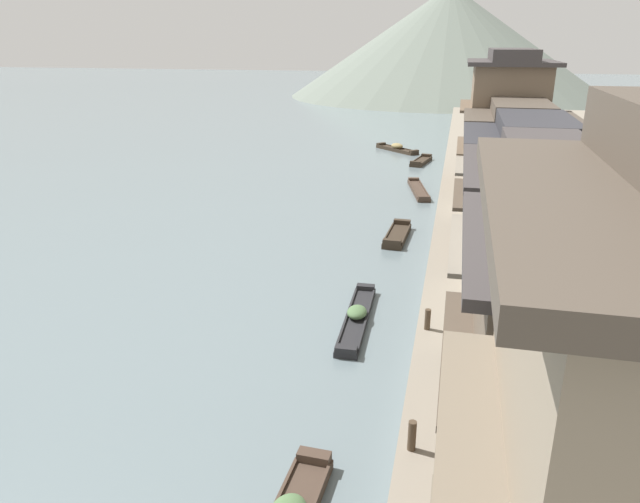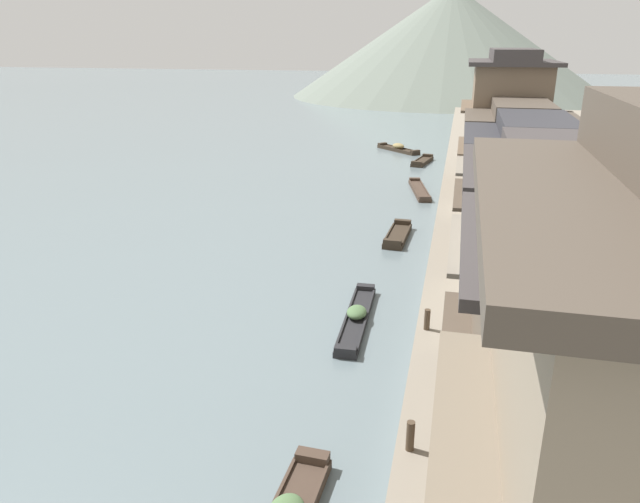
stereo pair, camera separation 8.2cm
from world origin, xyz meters
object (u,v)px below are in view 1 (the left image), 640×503
at_px(house_waterfront_second, 615,350).
at_px(mooring_post_dock_near, 412,436).
at_px(house_waterfront_narrow, 528,188).
at_px(house_waterfront_far, 516,160).
at_px(mooring_post_dock_mid, 428,319).
at_px(boat_midriver_upstream, 419,190).
at_px(house_waterfront_tall, 541,237).
at_px(boat_moored_third, 397,148).
at_px(boat_midriver_drifting, 421,161).
at_px(boat_moored_far, 357,317).
at_px(house_waterfront_end, 505,121).
at_px(boat_moored_nearest, 397,235).

relative_size(house_waterfront_second, mooring_post_dock_near, 9.10).
bearing_deg(house_waterfront_narrow, mooring_post_dock_near, -103.94).
distance_m(house_waterfront_far, mooring_post_dock_mid, 16.12).
xyz_separation_m(boat_midriver_upstream, house_waterfront_far, (5.63, -7.47, 3.81)).
relative_size(house_waterfront_tall, mooring_post_dock_near, 9.47).
xyz_separation_m(house_waterfront_narrow, mooring_post_dock_mid, (-3.78, -8.84, -2.64)).
height_order(mooring_post_dock_near, mooring_post_dock_mid, mooring_post_dock_near).
height_order(boat_moored_third, mooring_post_dock_mid, mooring_post_dock_mid).
bearing_deg(boat_midriver_drifting, mooring_post_dock_mid, -85.85).
bearing_deg(house_waterfront_far, mooring_post_dock_near, -99.72).
relative_size(boat_moored_third, house_waterfront_tall, 0.60).
xyz_separation_m(mooring_post_dock_near, mooring_post_dock_mid, (0.00, 6.41, -0.03)).
relative_size(boat_moored_far, boat_midriver_drifting, 1.40).
distance_m(boat_moored_third, house_waterfront_far, 25.26).
relative_size(boat_moored_third, house_waterfront_end, 0.51).
bearing_deg(house_waterfront_narrow, mooring_post_dock_mid, -113.18).
bearing_deg(boat_moored_nearest, mooring_post_dock_mid, -79.47).
relative_size(boat_moored_nearest, boat_moored_third, 0.90).
distance_m(house_waterfront_second, house_waterfront_far, 21.41).
bearing_deg(boat_moored_third, house_waterfront_narrow, -73.48).
bearing_deg(mooring_post_dock_mid, house_waterfront_narrow, 66.82).
relative_size(house_waterfront_tall, house_waterfront_end, 0.85).
bearing_deg(house_waterfront_end, boat_moored_third, 117.04).
distance_m(boat_moored_nearest, mooring_post_dock_near, 18.82).
bearing_deg(boat_moored_far, boat_moored_nearest, 87.60).
xyz_separation_m(house_waterfront_tall, mooring_post_dock_near, (-3.51, -8.19, -2.61)).
bearing_deg(house_waterfront_end, boat_moored_nearest, -120.16).
distance_m(house_waterfront_second, house_waterfront_tall, 7.77).
bearing_deg(boat_moored_far, boat_midriver_drifting, 89.47).
xyz_separation_m(boat_midriver_drifting, boat_midriver_upstream, (0.53, -10.44, -0.04)).
xyz_separation_m(boat_moored_nearest, boat_midriver_upstream, (0.39, 10.68, -0.04)).
relative_size(house_waterfront_tall, house_waterfront_narrow, 1.13).
height_order(boat_moored_third, house_waterfront_end, house_waterfront_end).
xyz_separation_m(boat_midriver_drifting, house_waterfront_narrow, (6.20, -24.52, 3.77)).
xyz_separation_m(boat_moored_far, mooring_post_dock_near, (2.71, -8.21, 1.13)).
distance_m(boat_moored_third, house_waterfront_tall, 38.20).
distance_m(boat_moored_third, mooring_post_dock_near, 45.53).
bearing_deg(house_waterfront_second, house_waterfront_tall, 94.84).
bearing_deg(boat_midriver_upstream, house_waterfront_second, -78.16).
height_order(house_waterfront_narrow, house_waterfront_far, same).
xyz_separation_m(boat_moored_third, house_waterfront_second, (9.27, -44.78, 3.67)).
distance_m(boat_moored_nearest, house_waterfront_narrow, 7.90).
bearing_deg(house_waterfront_second, house_waterfront_narrow, 91.49).
bearing_deg(boat_midriver_upstream, boat_moored_far, -92.24).
bearing_deg(boat_midriver_drifting, boat_moored_nearest, -89.61).
height_order(house_waterfront_tall, house_waterfront_end, house_waterfront_end).
distance_m(house_waterfront_narrow, mooring_post_dock_mid, 9.97).
relative_size(boat_midriver_upstream, house_waterfront_tall, 0.79).
xyz_separation_m(boat_midriver_upstream, house_waterfront_end, (5.33, -0.85, 5.09)).
bearing_deg(boat_midriver_upstream, boat_moored_third, 101.45).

